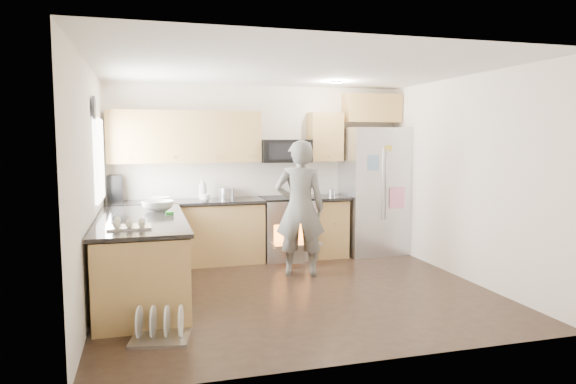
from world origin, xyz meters
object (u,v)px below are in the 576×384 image
object	(u,v)px
refrigerator	(374,191)
person	(300,208)
stove_range	(287,214)
dish_rack	(160,331)

from	to	relation	value
refrigerator	person	xyz separation A→B (m)	(-1.51, -0.99, -0.09)
stove_range	person	xyz separation A→B (m)	(-0.09, -0.98, 0.22)
stove_range	dish_rack	world-z (taller)	stove_range
person	dish_rack	size ratio (longest dim) A/B	3.07
stove_range	dish_rack	size ratio (longest dim) A/B	3.07
person	dish_rack	world-z (taller)	person
stove_range	dish_rack	distance (m)	3.44
refrigerator	dish_rack	size ratio (longest dim) A/B	3.38
stove_range	refrigerator	world-z (taller)	refrigerator
person	dish_rack	bearing A→B (deg)	59.79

